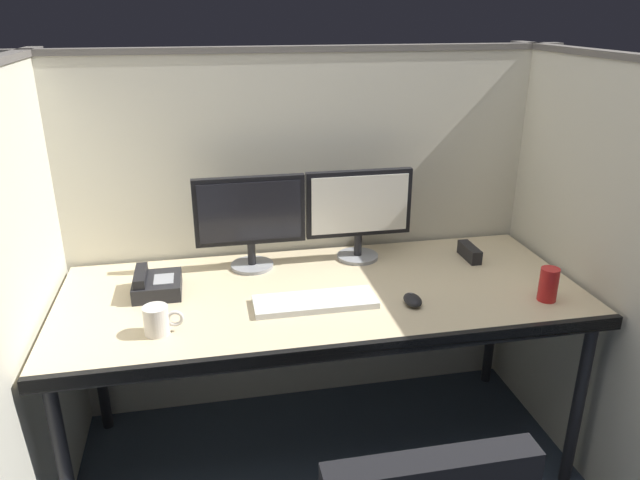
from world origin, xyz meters
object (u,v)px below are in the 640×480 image
(desk_phone, at_px, (156,285))
(red_stapler, at_px, (470,252))
(monitor_right, at_px, (359,209))
(soda_can, at_px, (548,284))
(coffee_mug, at_px, (157,320))
(desk, at_px, (323,304))
(monitor_left, at_px, (250,216))
(keyboard_main, at_px, (315,302))
(computer_mouse, at_px, (413,300))

(desk_phone, xyz_separation_m, red_stapler, (1.25, 0.08, -0.01))
(monitor_right, xyz_separation_m, soda_can, (0.56, -0.50, -0.15))
(monitor_right, bearing_deg, coffee_mug, -148.96)
(desk, height_order, desk_phone, desk_phone)
(monitor_right, bearing_deg, red_stapler, -11.87)
(monitor_left, relative_size, monitor_right, 1.00)
(keyboard_main, relative_size, red_stapler, 2.87)
(desk, height_order, red_stapler, red_stapler)
(desk, relative_size, monitor_right, 4.42)
(keyboard_main, xyz_separation_m, desk_phone, (-0.55, 0.20, 0.02))
(soda_can, bearing_deg, red_stapler, 105.39)
(desk, height_order, monitor_left, monitor_left)
(red_stapler, distance_m, soda_can, 0.42)
(monitor_right, distance_m, computer_mouse, 0.49)
(monitor_left, distance_m, computer_mouse, 0.71)
(computer_mouse, bearing_deg, desk, 151.11)
(monitor_right, distance_m, desk_phone, 0.84)
(computer_mouse, distance_m, coffee_mug, 0.86)
(soda_can, bearing_deg, keyboard_main, 171.26)
(soda_can, bearing_deg, monitor_left, 153.91)
(monitor_left, bearing_deg, keyboard_main, -62.91)
(keyboard_main, xyz_separation_m, soda_can, (0.82, -0.13, 0.05))
(keyboard_main, height_order, desk_phone, desk_phone)
(red_stapler, relative_size, soda_can, 1.23)
(desk_phone, bearing_deg, red_stapler, 3.46)
(desk_phone, relative_size, coffee_mug, 1.51)
(desk, distance_m, coffee_mug, 0.61)
(soda_can, distance_m, coffee_mug, 1.34)
(desk, bearing_deg, monitor_right, 54.10)
(desk, relative_size, coffee_mug, 15.08)
(red_stapler, bearing_deg, coffee_mug, -163.10)
(computer_mouse, bearing_deg, desk_phone, 163.16)
(keyboard_main, height_order, computer_mouse, computer_mouse)
(red_stapler, height_order, soda_can, soda_can)
(computer_mouse, bearing_deg, coffee_mug, -178.00)
(desk_phone, relative_size, soda_can, 1.56)
(keyboard_main, relative_size, soda_can, 3.52)
(computer_mouse, relative_size, coffee_mug, 0.76)
(desk_phone, height_order, coffee_mug, coffee_mug)
(desk, distance_m, monitor_left, 0.45)
(red_stapler, bearing_deg, monitor_left, 174.45)
(keyboard_main, bearing_deg, desk_phone, 159.76)
(computer_mouse, bearing_deg, monitor_left, 140.50)
(computer_mouse, relative_size, soda_can, 0.79)
(desk_phone, height_order, soda_can, soda_can)
(red_stapler, bearing_deg, desk, -164.18)
(monitor_left, xyz_separation_m, red_stapler, (0.89, -0.09, -0.19))
(monitor_left, relative_size, soda_can, 3.52)
(desk, xyz_separation_m, desk_phone, (-0.60, 0.11, 0.08))
(monitor_right, height_order, computer_mouse, monitor_right)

